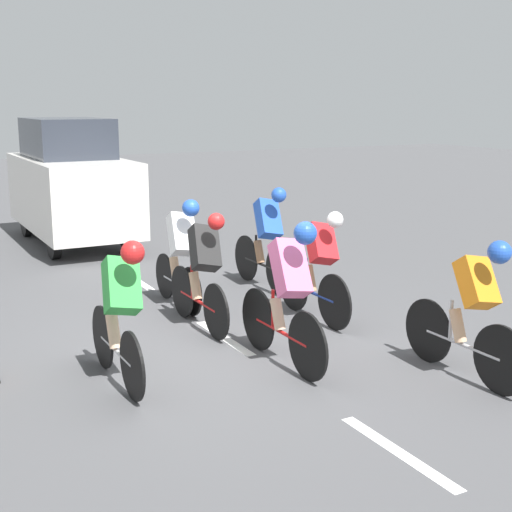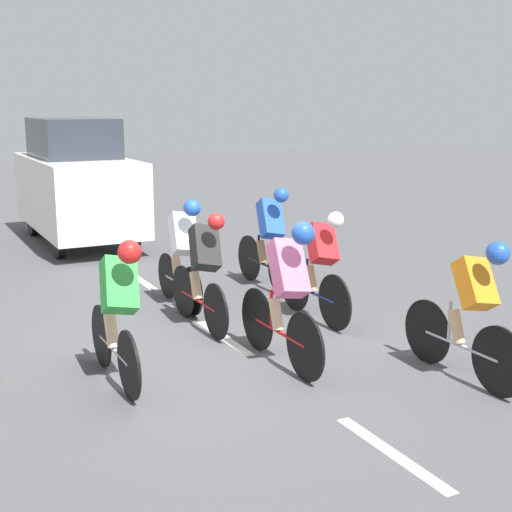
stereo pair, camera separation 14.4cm
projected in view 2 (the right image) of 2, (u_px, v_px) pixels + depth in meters
ground_plane at (233, 344)px, 8.23m from camera, size 60.00×60.00×0.00m
lane_stripe_near at (392, 453)px, 5.67m from camera, size 0.12×1.40×0.01m
lane_stripe_mid at (224, 337)px, 8.45m from camera, size 0.12×1.40×0.01m
lane_stripe_far at (139, 279)px, 11.23m from camera, size 0.12×1.40×0.01m
cyclist_orange at (471, 307)px, 7.00m from camera, size 0.40×1.70×1.46m
cyclist_red at (319, 264)px, 8.96m from camera, size 0.41×1.66×1.44m
cyclist_pink at (286, 290)px, 7.37m from camera, size 0.40×1.75×1.58m
cyclist_black at (203, 268)px, 8.65m from camera, size 0.43×1.71×1.47m
cyclist_green at (118, 307)px, 6.91m from camera, size 0.42×1.62×1.49m
cyclist_white at (183, 250)px, 9.54m from camera, size 0.40×1.59×1.51m
cyclist_blue at (269, 236)px, 10.53m from camera, size 0.42×1.72×1.54m
support_car at (77, 183)px, 13.94m from camera, size 1.70×4.07×2.43m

